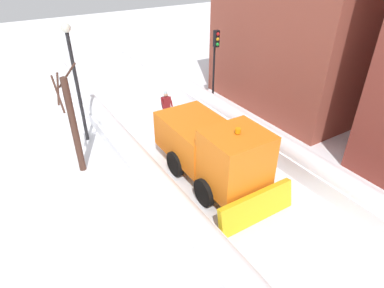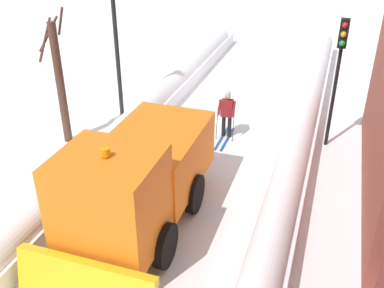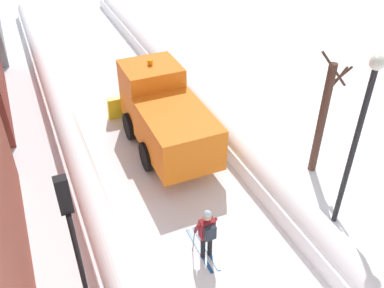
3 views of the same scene
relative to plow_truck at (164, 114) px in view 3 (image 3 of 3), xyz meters
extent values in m
plane|color=white|center=(-0.58, 0.48, -1.48)|extent=(80.00, 80.00, 0.00)
cube|color=white|center=(-3.48, 0.48, -1.09)|extent=(1.10, 36.00, 0.77)
cylinder|color=white|center=(-3.48, 0.48, -0.71)|extent=(0.90, 34.20, 0.90)
cube|color=white|center=(2.32, 0.48, -1.17)|extent=(1.10, 36.00, 0.61)
cylinder|color=white|center=(2.32, 0.48, -0.86)|extent=(0.90, 34.20, 0.90)
cube|color=orange|center=(0.00, -1.32, -0.08)|extent=(2.30, 3.40, 1.60)
cube|color=orange|center=(0.00, 1.38, 0.27)|extent=(2.20, 2.00, 2.30)
cube|color=black|center=(0.00, 2.34, 0.78)|extent=(1.85, 0.06, 1.01)
cube|color=yellow|center=(0.00, 2.73, -0.93)|extent=(3.20, 0.46, 1.13)
cylinder|color=orange|center=(0.00, 1.38, 1.54)|extent=(0.20, 0.20, 0.18)
cylinder|color=black|center=(-1.15, 1.08, -0.93)|extent=(0.25, 1.10, 1.10)
cylinder|color=black|center=(1.15, 1.08, -0.93)|extent=(0.25, 1.10, 1.10)
cylinder|color=black|center=(-1.15, -1.12, -0.93)|extent=(0.25, 1.10, 1.10)
cylinder|color=black|center=(1.15, -1.12, -0.93)|extent=(0.25, 1.10, 1.10)
cylinder|color=black|center=(-0.98, -5.69, -1.07)|extent=(0.14, 0.14, 0.82)
cylinder|color=black|center=(-0.76, -5.69, -1.07)|extent=(0.14, 0.14, 0.82)
cube|color=maroon|center=(-0.87, -5.69, -0.35)|extent=(0.42, 0.26, 0.62)
cube|color=#262D38|center=(-0.87, -5.90, -0.32)|extent=(0.32, 0.16, 0.44)
sphere|color=tan|center=(-0.87, -5.69, 0.12)|extent=(0.24, 0.24, 0.24)
sphere|color=silver|center=(-0.87, -5.69, 0.22)|extent=(0.22, 0.22, 0.22)
cylinder|color=maroon|center=(-1.13, -5.59, -0.32)|extent=(0.09, 0.33, 0.56)
cylinder|color=maroon|center=(-0.61, -5.59, -0.32)|extent=(0.09, 0.33, 0.56)
cube|color=#194C8C|center=(-0.98, -5.44, -1.46)|extent=(0.09, 1.80, 0.03)
cube|color=#194C8C|center=(-0.76, -5.44, -1.46)|extent=(0.09, 1.80, 0.03)
cylinder|color=#262628|center=(-1.17, -5.47, -0.88)|extent=(0.02, 0.19, 1.19)
cylinder|color=#262628|center=(-0.57, -5.47, -0.88)|extent=(0.02, 0.19, 1.19)
cylinder|color=black|center=(-4.37, -6.21, 0.29)|extent=(0.12, 0.12, 3.54)
cube|color=black|center=(-4.37, -6.07, 2.52)|extent=(0.28, 0.24, 0.90)
sphere|color=red|center=(-4.37, -5.94, 2.80)|extent=(0.18, 0.18, 0.18)
sphere|color=gold|center=(-4.37, -5.94, 2.52)|extent=(0.18, 0.18, 0.18)
sphere|color=green|center=(-4.37, -5.94, 2.24)|extent=(0.18, 0.18, 0.18)
cylinder|color=black|center=(3.50, -6.04, 1.17)|extent=(0.16, 0.16, 5.29)
sphere|color=silver|center=(3.50, -6.04, 3.99)|extent=(0.40, 0.40, 0.40)
cylinder|color=#4B3026|center=(4.44, -3.60, 0.64)|extent=(0.28, 0.28, 4.24)
cylinder|color=#4B3026|center=(4.70, -3.73, 2.33)|extent=(0.41, 0.80, 1.07)
cylinder|color=#4B3026|center=(4.25, -3.84, 2.73)|extent=(0.73, 0.64, 1.09)
cylinder|color=#4B3026|center=(4.76, -3.58, 2.17)|extent=(0.12, 0.98, 1.26)
camera|label=1|loc=(6.52, 8.85, 7.08)|focal=30.51mm
camera|label=2|loc=(-4.28, 8.49, 6.19)|focal=41.96mm
camera|label=3|loc=(-4.51, -13.01, 8.39)|focal=39.43mm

